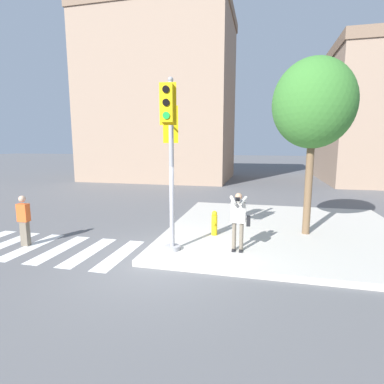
% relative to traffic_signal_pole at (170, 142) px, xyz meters
% --- Properties ---
extents(ground_plane, '(160.00, 160.00, 0.00)m').
position_rel_traffic_signal_pole_xyz_m(ground_plane, '(-0.24, -0.48, -3.15)').
color(ground_plane, '#5B5B5E').
extents(sidewalk_corner, '(8.00, 8.00, 0.17)m').
position_rel_traffic_signal_pole_xyz_m(sidewalk_corner, '(3.26, 3.02, -3.07)').
color(sidewalk_corner, '#BCB7AD').
rests_on(sidewalk_corner, ground_plane).
extents(crosswalk_stripes, '(5.39, 2.45, 0.01)m').
position_rel_traffic_signal_pole_xyz_m(crosswalk_stripes, '(-3.89, -0.28, -3.15)').
color(crosswalk_stripes, silver).
rests_on(crosswalk_stripes, ground_plane).
extents(traffic_signal_pole, '(0.64, 1.46, 4.65)m').
position_rel_traffic_signal_pole_xyz_m(traffic_signal_pole, '(0.00, 0.00, 0.00)').
color(traffic_signal_pole, '#939399').
rests_on(traffic_signal_pole, sidewalk_corner).
extents(person_photographer, '(0.58, 0.54, 1.63)m').
position_rel_traffic_signal_pole_xyz_m(person_photographer, '(1.83, 0.37, -2.02)').
color(person_photographer, black).
rests_on(person_photographer, sidewalk_corner).
extents(pedestrian_distant, '(0.34, 0.20, 1.57)m').
position_rel_traffic_signal_pole_xyz_m(pedestrian_distant, '(-4.62, -0.24, -2.32)').
color(pedestrian_distant, '#6B6051').
rests_on(pedestrian_distant, ground_plane).
extents(street_tree, '(2.52, 2.52, 5.56)m').
position_rel_traffic_signal_pole_xyz_m(street_tree, '(3.88, 2.52, 1.17)').
color(street_tree, brown).
rests_on(street_tree, sidewalk_corner).
extents(fire_hydrant, '(0.19, 0.25, 0.81)m').
position_rel_traffic_signal_pole_xyz_m(fire_hydrant, '(0.95, 1.66, -2.58)').
color(fire_hydrant, yellow).
rests_on(fire_hydrant, sidewalk_corner).
extents(building_left, '(12.54, 8.78, 14.25)m').
position_rel_traffic_signal_pole_xyz_m(building_left, '(-6.62, 18.41, 3.99)').
color(building_left, gray).
rests_on(building_left, ground_plane).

